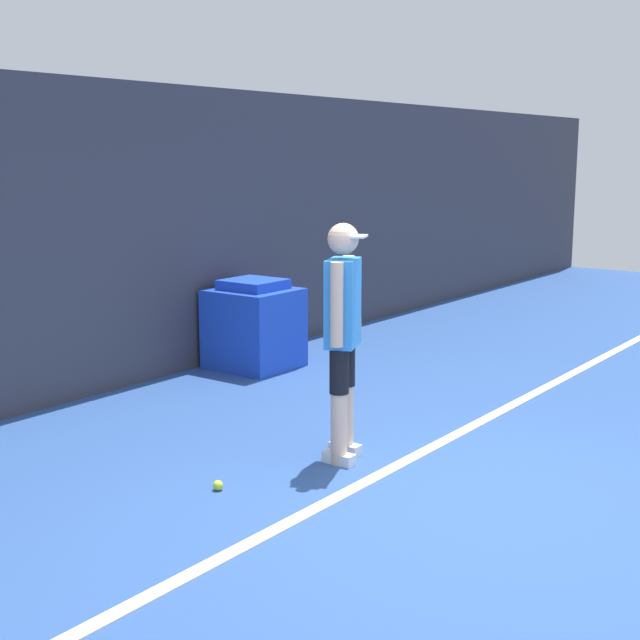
# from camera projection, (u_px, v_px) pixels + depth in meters

# --- Properties ---
(ground_plane) EXTENTS (24.00, 24.00, 0.00)m
(ground_plane) POSITION_uv_depth(u_px,v_px,m) (443.00, 496.00, 5.77)
(ground_plane) COLOR #2D5193
(back_wall) EXTENTS (24.00, 0.10, 2.84)m
(back_wall) POSITION_uv_depth(u_px,v_px,m) (61.00, 243.00, 7.74)
(back_wall) COLOR #383842
(back_wall) RESTS_ON ground_plane
(court_baseline) EXTENTS (21.60, 0.10, 0.01)m
(court_baseline) POSITION_uv_depth(u_px,v_px,m) (375.00, 477.00, 6.08)
(court_baseline) COLOR white
(court_baseline) RESTS_ON ground_plane
(tennis_player) EXTENTS (0.84, 0.45, 1.71)m
(tennis_player) POSITION_uv_depth(u_px,v_px,m) (343.00, 330.00, 6.31)
(tennis_player) COLOR beige
(tennis_player) RESTS_ON ground_plane
(tennis_ball) EXTENTS (0.07, 0.07, 0.07)m
(tennis_ball) POSITION_uv_depth(u_px,v_px,m) (218.00, 485.00, 5.86)
(tennis_ball) COLOR #D1E533
(tennis_ball) RESTS_ON ground_plane
(covered_chair) EXTENTS (0.77, 0.81, 0.92)m
(covered_chair) POSITION_uv_depth(u_px,v_px,m) (254.00, 326.00, 9.18)
(covered_chair) COLOR blue
(covered_chair) RESTS_ON ground_plane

